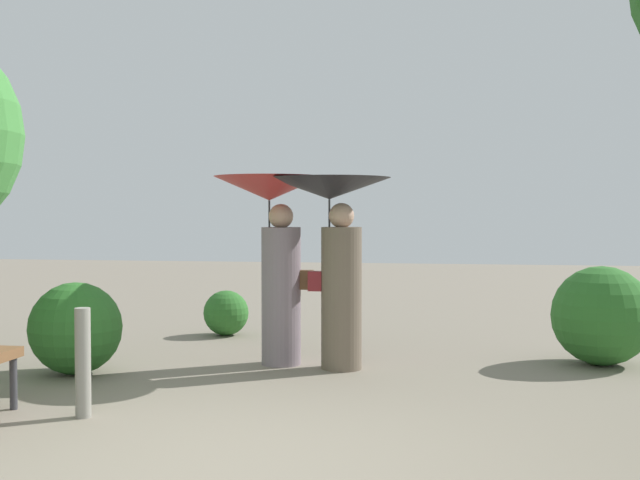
% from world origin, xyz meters
% --- Properties ---
extents(ground_plane, '(40.00, 40.00, 0.00)m').
position_xyz_m(ground_plane, '(0.00, 0.00, 0.00)').
color(ground_plane, gray).
extents(person_left, '(1.15, 1.15, 1.96)m').
position_xyz_m(person_left, '(-0.39, 3.31, 1.37)').
color(person_left, gray).
rests_on(person_left, ground).
extents(person_right, '(1.24, 1.24, 1.93)m').
position_xyz_m(person_right, '(0.26, 3.18, 1.36)').
color(person_right, '#6B5B4C').
rests_on(person_right, ground).
extents(bush_path_left, '(0.90, 0.90, 0.90)m').
position_xyz_m(bush_path_left, '(-2.20, 2.49, 0.45)').
color(bush_path_left, '#2D6B28').
rests_on(bush_path_left, ground).
extents(bush_path_right, '(0.58, 0.58, 0.58)m').
position_xyz_m(bush_path_right, '(-1.44, 5.09, 0.29)').
color(bush_path_right, '#2D6B28').
rests_on(bush_path_right, ground).
extents(bush_behind_bench, '(1.03, 1.03, 1.03)m').
position_xyz_m(bush_behind_bench, '(2.96, 3.82, 0.51)').
color(bush_behind_bench, '#2D6B28').
rests_on(bush_behind_bench, ground).
extents(path_marker_post, '(0.12, 0.12, 0.85)m').
position_xyz_m(path_marker_post, '(-1.37, 0.97, 0.42)').
color(path_marker_post, gray).
rests_on(path_marker_post, ground).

